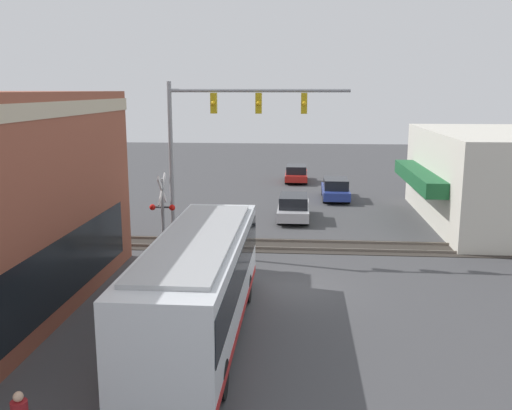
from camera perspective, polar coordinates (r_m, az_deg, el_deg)
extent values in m
plane|color=#424244|center=(22.24, 3.75, -8.31)|extent=(120.00, 120.00, 0.00)
cube|color=beige|center=(18.52, -20.88, 8.82)|extent=(16.15, 0.36, 0.50)
cube|color=black|center=(19.36, -19.52, -6.69)|extent=(13.39, 0.12, 2.20)
cube|color=beige|center=(35.21, 23.42, 2.52)|extent=(13.87, 8.21, 5.23)
cube|color=#19592D|center=(34.00, 15.97, 2.72)|extent=(9.71, 1.20, 0.80)
cube|color=silver|center=(17.55, -5.70, -7.69)|extent=(10.56, 2.55, 2.70)
cube|color=black|center=(17.42, -5.72, -6.43)|extent=(10.35, 2.59, 1.13)
cube|color=#B21E1E|center=(17.97, -5.62, -11.25)|extent=(10.35, 2.58, 0.24)
cube|color=#A5A8AA|center=(17.14, -5.79, -3.23)|extent=(8.97, 2.17, 0.12)
cylinder|color=black|center=(20.83, -4.11, -8.24)|extent=(1.00, 2.57, 1.00)
cylinder|color=black|center=(14.93, -8.07, -16.69)|extent=(1.00, 2.57, 1.00)
cylinder|color=gray|center=(26.29, -8.46, 3.52)|extent=(0.20, 0.20, 7.88)
cylinder|color=gray|center=(25.43, 0.27, 11.38)|extent=(0.16, 7.98, 0.16)
cube|color=gold|center=(25.67, -4.25, 10.12)|extent=(0.30, 0.27, 0.90)
sphere|color=yellow|center=(25.51, -4.31, 10.11)|extent=(0.20, 0.20, 0.20)
cube|color=gold|center=(25.44, 0.27, 10.14)|extent=(0.30, 0.27, 0.90)
sphere|color=yellow|center=(25.27, 0.24, 10.13)|extent=(0.20, 0.20, 0.20)
cube|color=gold|center=(25.36, 4.83, 10.10)|extent=(0.30, 0.27, 0.90)
sphere|color=yellow|center=(25.20, 4.83, 10.09)|extent=(0.20, 0.20, 0.20)
cylinder|color=gray|center=(26.20, -9.29, -1.28)|extent=(0.14, 0.14, 3.60)
cube|color=white|center=(25.94, -9.38, 1.52)|extent=(1.41, 0.06, 1.41)
cube|color=white|center=(25.94, -9.38, 1.52)|extent=(1.41, 0.06, 1.41)
cylinder|color=#38383A|center=(26.09, -9.32, -0.21)|extent=(0.08, 0.90, 0.08)
sphere|color=red|center=(25.94, -8.38, -0.25)|extent=(0.28, 0.28, 0.28)
sphere|color=red|center=(26.16, -10.31, -0.22)|extent=(0.28, 0.28, 0.28)
cube|color=#332D28|center=(27.95, 3.96, -4.12)|extent=(2.60, 60.00, 0.03)
cube|color=#6B6056|center=(27.25, 3.94, -4.40)|extent=(0.07, 60.00, 0.15)
cube|color=#6B6056|center=(28.63, 3.98, -3.62)|extent=(0.07, 60.00, 0.15)
cube|color=#B7B7BC|center=(33.62, 3.77, -0.53)|extent=(4.58, 1.80, 0.56)
cube|color=black|center=(33.28, 3.78, 0.43)|extent=(2.52, 1.62, 0.67)
cylinder|color=black|center=(35.06, 3.81, -0.40)|extent=(0.64, 1.82, 0.64)
cylinder|color=black|center=(32.29, 3.72, -1.43)|extent=(0.64, 1.82, 0.64)
cube|color=navy|center=(40.04, 7.94, 1.33)|extent=(4.65, 1.80, 0.57)
cube|color=black|center=(39.71, 7.98, 2.15)|extent=(2.56, 1.62, 0.67)
cylinder|color=black|center=(41.49, 7.82, 1.38)|extent=(0.64, 1.82, 0.64)
cylinder|color=black|center=(38.66, 8.04, 0.63)|extent=(0.64, 1.82, 0.64)
cube|color=#B21E19|center=(47.43, 4.05, 2.95)|extent=(4.45, 1.80, 0.51)
cube|color=black|center=(47.13, 4.06, 3.60)|extent=(2.45, 1.62, 0.63)
cylinder|color=black|center=(48.83, 4.07, 2.97)|extent=(0.64, 1.82, 0.64)
cylinder|color=black|center=(46.10, 4.03, 2.47)|extent=(0.64, 1.82, 0.64)
cylinder|color=black|center=(26.41, -5.59, -4.25)|extent=(0.28, 0.28, 0.77)
cylinder|color=#B2A58C|center=(26.23, -5.62, -2.75)|extent=(0.34, 0.34, 0.64)
sphere|color=tan|center=(26.13, -5.64, -1.85)|extent=(0.21, 0.21, 0.21)
sphere|color=tan|center=(12.88, -22.69, -17.26)|extent=(0.21, 0.21, 0.21)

